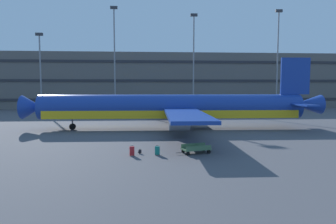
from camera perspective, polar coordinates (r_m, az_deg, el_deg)
ground_plane at (r=44.59m, az=0.65°, el=-3.05°), size 600.00×600.00×0.00m
terminal_structure at (r=94.14m, az=-1.82°, el=5.94°), size 170.45×21.87×15.89m
airliner at (r=42.87m, az=1.29°, el=0.78°), size 43.46×35.23×10.41m
light_mast_left at (r=81.94m, az=-23.44°, el=8.20°), size 1.80×0.50×19.66m
light_mast_center_left at (r=78.15m, az=-10.30°, el=11.29°), size 1.80×0.50×26.51m
light_mast_center_right at (r=78.55m, az=4.97°, el=10.75°), size 1.80×0.50×25.02m
light_mast_right at (r=85.06m, az=20.42°, el=10.51°), size 1.80×0.50×26.45m
suitcase_laid_flat at (r=26.77m, az=-2.07°, el=-7.44°), size 0.45×0.33×0.92m
suitcase_large at (r=26.67m, az=-6.98°, el=-7.48°), size 0.45×0.32×0.95m
backpack_orange at (r=27.50m, az=-5.50°, el=-7.61°), size 0.38×0.41×0.46m
baggage_cart at (r=27.61m, az=5.42°, el=-7.08°), size 3.36×1.94×0.82m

